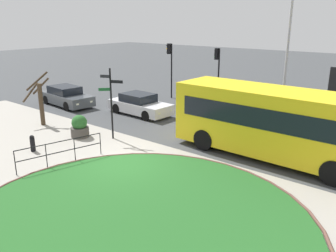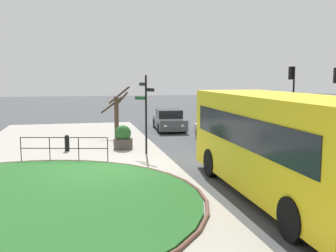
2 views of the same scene
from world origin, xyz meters
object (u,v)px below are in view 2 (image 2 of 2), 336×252
signpost_directional (146,109)px  planter_near_signpost (123,138)px  traffic_light_near (292,85)px  street_tree_bare (117,113)px  bollard_foreground (67,143)px  car_far_lane (169,120)px  car_near_lane (220,131)px  bus_yellow (281,143)px

signpost_directional → planter_near_signpost: bearing=-149.6°
traffic_light_near → signpost_directional: bearing=95.7°
traffic_light_near → street_tree_bare: size_ratio=1.38×
signpost_directional → bollard_foreground: signpost_directional is taller
car_far_lane → car_near_lane: bearing=19.7°
planter_near_signpost → street_tree_bare: bearing=179.6°
bollard_foreground → street_tree_bare: (-3.64, 2.74, 1.08)m
car_near_lane → car_far_lane: car_far_lane is taller
car_far_lane → street_tree_bare: street_tree_bare is taller
signpost_directional → bus_yellow: 7.99m
signpost_directional → bollard_foreground: bearing=-112.8°
bus_yellow → street_tree_bare: 13.15m
bus_yellow → car_near_lane: bus_yellow is taller
bus_yellow → car_near_lane: (-9.76, 1.68, -1.02)m
street_tree_bare → traffic_light_near: bearing=83.2°
bus_yellow → car_near_lane: bearing=171.2°
car_near_lane → traffic_light_near: size_ratio=1.06×
traffic_light_near → bollard_foreground: bearing=83.8°
traffic_light_near → planter_near_signpost: size_ratio=3.50×
car_far_lane → street_tree_bare: bearing=-47.4°
bus_yellow → planter_near_signpost: size_ratio=7.62×
signpost_directional → street_tree_bare: (-5.15, -0.87, -0.60)m
signpost_directional → street_tree_bare: size_ratio=1.21×
signpost_directional → street_tree_bare: signpost_directional is taller
signpost_directional → bus_yellow: size_ratio=0.40×
traffic_light_near → planter_near_signpost: bearing=86.3°
car_near_lane → bus_yellow: bearing=-7.5°
street_tree_bare → signpost_directional: bearing=9.6°
bus_yellow → traffic_light_near: traffic_light_near is taller
signpost_directional → traffic_light_near: bearing=112.1°
car_near_lane → street_tree_bare: 6.11m
bollard_foreground → traffic_light_near: traffic_light_near is taller
car_far_lane → planter_near_signpost: (6.56, -3.82, -0.11)m
traffic_light_near → bus_yellow: bearing=132.6°
car_far_lane → traffic_light_near: traffic_light_near is taller
bus_yellow → traffic_light_near: (-11.38, 6.84, 1.40)m
bollard_foreground → bus_yellow: bus_yellow is taller
bollard_foreground → car_near_lane: size_ratio=0.18×
traffic_light_near → planter_near_signpost: traffic_light_near is taller
car_near_lane → street_tree_bare: (-2.87, -5.33, 0.86)m
signpost_directional → bollard_foreground: size_ratio=4.51×
street_tree_bare → car_far_lane: bearing=127.7°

